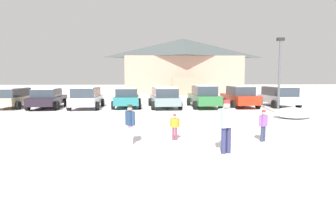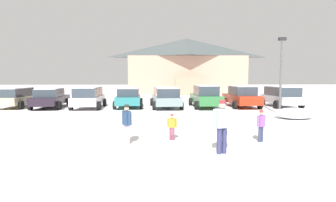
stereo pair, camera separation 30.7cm
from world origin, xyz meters
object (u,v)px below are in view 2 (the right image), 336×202
(parked_green_coupe, at_px, (205,96))
(skier_child_in_purple_jacket, at_px, (261,124))
(pair_of_skis, at_px, (223,135))
(parked_white_suv, at_px, (89,97))
(parked_red_sedan, at_px, (241,96))
(skier_teen_in_navy_coat, at_px, (127,122))
(parked_grey_wagon, at_px, (166,96))
(plowed_snow_pile, at_px, (295,113))
(parked_teal_hatchback, at_px, (129,97))
(lamp_post, at_px, (281,71))
(ski_lodge, at_px, (186,66))
(skier_adult_in_blue_parka, at_px, (222,124))
(parked_silver_wagon, at_px, (281,96))
(skier_child_in_orange_jacket, at_px, (172,125))
(parked_beige_suv, at_px, (16,97))
(parked_black_sedan, at_px, (50,98))

(parked_green_coupe, bearing_deg, skier_child_in_purple_jacket, -89.72)
(skier_child_in_purple_jacket, distance_m, pair_of_skis, 1.73)
(parked_white_suv, xyz_separation_m, parked_red_sedan, (11.97, 0.35, -0.03))
(skier_teen_in_navy_coat, bearing_deg, parked_grey_wagon, 81.60)
(parked_grey_wagon, height_order, skier_child_in_purple_jacket, parked_grey_wagon)
(parked_grey_wagon, height_order, plowed_snow_pile, parked_grey_wagon)
(parked_teal_hatchback, relative_size, plowed_snow_pile, 1.99)
(parked_white_suv, relative_size, plowed_snow_pile, 2.08)
(lamp_post, bearing_deg, ski_lodge, 99.06)
(parked_teal_hatchback, distance_m, skier_adult_in_blue_parka, 13.48)
(parked_red_sedan, bearing_deg, parked_teal_hatchback, 179.57)
(parked_teal_hatchback, distance_m, pair_of_skis, 11.36)
(parked_white_suv, height_order, parked_red_sedan, parked_red_sedan)
(parked_silver_wagon, height_order, skier_child_in_orange_jacket, parked_silver_wagon)
(skier_child_in_purple_jacket, distance_m, skier_child_in_orange_jacket, 3.26)
(parked_white_suv, xyz_separation_m, parked_green_coupe, (9.05, 0.20, -0.01))
(parked_beige_suv, xyz_separation_m, parked_black_sedan, (2.79, -0.39, -0.06))
(parked_beige_suv, xyz_separation_m, parked_teal_hatchback, (8.81, -0.21, -0.06))
(skier_teen_in_navy_coat, bearing_deg, skier_adult_in_blue_parka, -22.01)
(skier_child_in_orange_jacket, bearing_deg, parked_teal_hatchback, 104.59)
(parked_green_coupe, distance_m, parked_silver_wagon, 6.19)
(lamp_post, bearing_deg, parked_grey_wagon, 150.65)
(parked_green_coupe, height_order, plowed_snow_pile, parked_green_coupe)
(parked_grey_wagon, xyz_separation_m, pair_of_skis, (2.10, -9.93, -0.86))
(skier_adult_in_blue_parka, bearing_deg, pair_of_skis, 74.80)
(parked_green_coupe, distance_m, skier_child_in_orange_jacket, 11.22)
(parked_teal_hatchback, bearing_deg, skier_adult_in_blue_parka, -71.37)
(parked_green_coupe, height_order, skier_child_in_orange_jacket, parked_green_coupe)
(parked_red_sedan, height_order, skier_teen_in_navy_coat, parked_red_sedan)
(parked_red_sedan, bearing_deg, parked_grey_wagon, -178.44)
(ski_lodge, distance_m, parked_black_sedan, 22.63)
(parked_red_sedan, distance_m, plowed_snow_pile, 6.16)
(lamp_post, bearing_deg, plowed_snow_pile, -89.39)
(parked_red_sedan, relative_size, plowed_snow_pile, 2.10)
(ski_lodge, bearing_deg, lamp_post, -80.94)
(parked_green_coupe, bearing_deg, parked_white_suv, -178.71)
(ski_lodge, bearing_deg, pair_of_skis, -92.96)
(parked_green_coupe, xyz_separation_m, parked_red_sedan, (2.92, 0.15, -0.02))
(parked_silver_wagon, height_order, skier_adult_in_blue_parka, skier_adult_in_blue_parka)
(parked_red_sedan, distance_m, skier_child_in_purple_jacket, 11.64)
(parked_teal_hatchback, xyz_separation_m, parked_red_sedan, (8.96, -0.07, 0.06))
(parked_grey_wagon, bearing_deg, parked_silver_wagon, 1.33)
(parked_green_coupe, relative_size, pair_of_skis, 2.80)
(parked_white_suv, xyz_separation_m, skier_adult_in_blue_parka, (7.32, -12.35, 0.06))
(parked_red_sedan, bearing_deg, ski_lodge, 97.63)
(parked_green_coupe, bearing_deg, skier_child_in_orange_jacket, -106.50)
(pair_of_skis, bearing_deg, parked_red_sedan, 68.64)
(parked_green_coupe, bearing_deg, ski_lodge, 88.62)
(parked_black_sedan, distance_m, parked_silver_wagon, 18.24)
(pair_of_skis, relative_size, lamp_post, 0.35)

